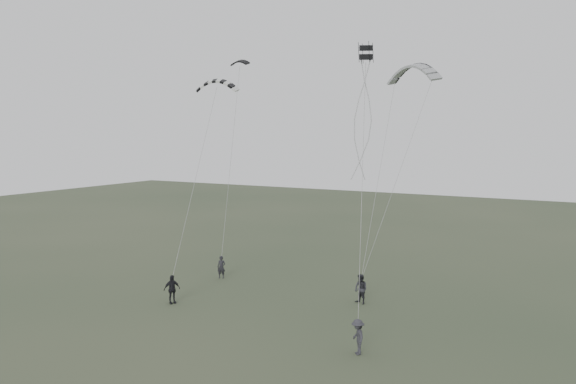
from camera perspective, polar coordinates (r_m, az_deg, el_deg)
The scene contains 9 objects.
ground at distance 33.26m, azimuth -6.01°, elevation -12.46°, with size 140.00×140.00×0.00m, color #32402B.
flyer_left at distance 41.44m, azimuth -6.79°, elevation -7.59°, with size 0.59×0.39×1.63m, color black.
flyer_right at distance 35.45m, azimuth 7.41°, elevation -9.76°, with size 0.89×0.70×1.84m, color #25252A.
flyer_center at distance 35.96m, azimuth -11.72°, elevation -9.65°, with size 1.05×0.44×1.79m, color black.
flyer_far at distance 27.77m, azimuth 7.10°, elevation -14.39°, with size 1.10×0.63×1.71m, color #2C2C32.
kite_dark_small at distance 45.30m, azimuth -4.93°, elevation 13.11°, with size 1.61×0.48×0.52m, color black, non-canonical shape.
kite_pale_large at distance 41.83m, azimuth 12.61°, elevation 12.43°, with size 4.39×0.99×1.77m, color #96989B, non-canonical shape.
kite_striped at distance 39.06m, azimuth -7.24°, elevation 11.15°, with size 2.86×0.72×1.14m, color black, non-canonical shape.
kite_box at distance 29.28m, azimuth 7.92°, elevation 13.87°, with size 0.64×0.64×0.72m, color black, non-canonical shape.
Camera 1 is at (18.13, -25.84, 10.49)m, focal length 35.00 mm.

